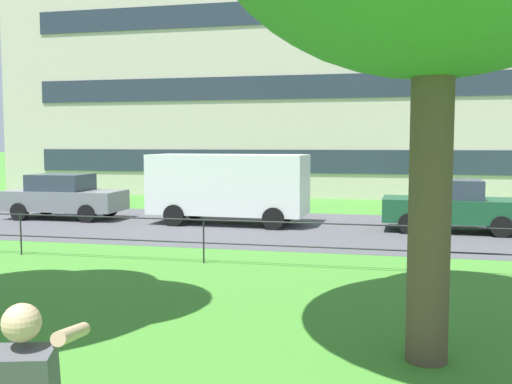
% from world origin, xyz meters
% --- Properties ---
extents(street_strip, '(80.00, 7.75, 0.01)m').
position_xyz_m(street_strip, '(0.00, 19.73, 0.00)').
color(street_strip, '#4C4C51').
rests_on(street_strip, ground).
extents(park_fence, '(35.73, 0.04, 1.00)m').
position_xyz_m(park_fence, '(-0.00, 14.16, 0.67)').
color(park_fence, '#232328').
rests_on(park_fence, ground).
extents(car_grey_far_right, '(4.02, 1.84, 1.54)m').
position_xyz_m(car_grey_far_right, '(-6.99, 20.31, 0.78)').
color(car_grey_far_right, slate).
rests_on(car_grey_far_right, ground).
extents(panel_van_left, '(5.06, 2.23, 2.24)m').
position_xyz_m(panel_van_left, '(-1.08, 20.29, 1.27)').
color(panel_van_left, white).
rests_on(panel_van_left, ground).
extents(car_dark_green_right, '(4.06, 1.93, 1.54)m').
position_xyz_m(car_dark_green_right, '(5.74, 20.11, 0.78)').
color(car_dark_green_right, '#194C2D').
rests_on(car_dark_green_right, ground).
extents(apartment_building_background, '(29.47, 16.00, 17.79)m').
position_xyz_m(apartment_building_background, '(-1.23, 37.31, 8.90)').
color(apartment_building_background, beige).
rests_on(apartment_building_background, ground).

